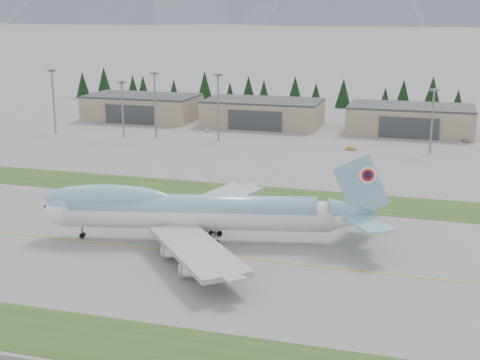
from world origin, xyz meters
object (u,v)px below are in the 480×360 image
(hangar_center, at_px, (263,112))
(service_vehicle_b, at_px, (351,150))
(hangar_right, at_px, (411,119))
(boeing_747_freighter, at_px, (194,211))
(service_vehicle_c, at_px, (465,142))
(hangar_left, at_px, (142,107))
(service_vehicle_a, at_px, (207,132))

(hangar_center, bearing_deg, service_vehicle_b, -43.76)
(hangar_center, height_order, hangar_right, same)
(hangar_center, bearing_deg, boeing_747_freighter, -81.25)
(boeing_747_freighter, bearing_deg, service_vehicle_c, 52.81)
(hangar_right, bearing_deg, hangar_left, 180.00)
(hangar_left, bearing_deg, hangar_right, 0.00)
(service_vehicle_b, bearing_deg, hangar_right, -37.96)
(boeing_747_freighter, distance_m, service_vehicle_c, 141.48)
(service_vehicle_b, distance_m, service_vehicle_c, 46.64)
(service_vehicle_c, bearing_deg, hangar_left, 158.00)
(hangar_left, xyz_separation_m, service_vehicle_a, (37.60, -20.91, -5.39))
(boeing_747_freighter, height_order, hangar_right, boeing_747_freighter)
(hangar_left, bearing_deg, boeing_747_freighter, -61.65)
(hangar_left, relative_size, hangar_center, 1.00)
(hangar_left, relative_size, service_vehicle_c, 11.09)
(service_vehicle_a, relative_size, service_vehicle_c, 0.74)
(boeing_747_freighter, relative_size, hangar_left, 1.54)
(hangar_center, bearing_deg, service_vehicle_c, -9.83)
(hangar_center, distance_m, service_vehicle_a, 27.73)
(hangar_center, relative_size, service_vehicle_a, 15.09)
(boeing_747_freighter, bearing_deg, service_vehicle_b, 66.19)
(hangar_right, distance_m, service_vehicle_c, 25.43)
(boeing_747_freighter, height_order, hangar_left, boeing_747_freighter)
(hangar_left, bearing_deg, service_vehicle_a, -29.07)
(service_vehicle_b, relative_size, service_vehicle_c, 0.88)
(hangar_left, bearing_deg, hangar_center, 0.00)
(service_vehicle_a, xyz_separation_m, service_vehicle_c, (97.96, 6.95, 0.00))
(hangar_left, relative_size, service_vehicle_a, 15.09)
(hangar_right, xyz_separation_m, service_vehicle_c, (20.57, -13.95, -5.39))
(hangar_center, relative_size, hangar_right, 1.00)
(hangar_right, relative_size, service_vehicle_b, 12.64)
(hangar_right, height_order, service_vehicle_c, hangar_right)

